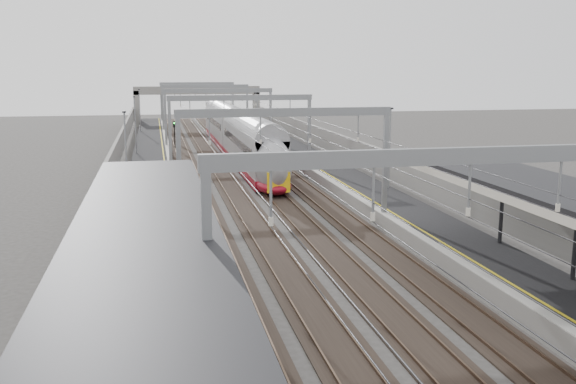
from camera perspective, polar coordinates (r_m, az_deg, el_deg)
name	(u,v)px	position (r m, az deg, el deg)	size (l,w,h in m)	color
platform_left	(152,171)	(60.95, -12.00, 1.80)	(4.00, 120.00, 1.00)	black
platform_right	(319,166)	(62.91, 2.74, 2.31)	(4.00, 120.00, 1.00)	black
tracks	(238,173)	(61.49, -4.51, 1.66)	(11.40, 140.00, 0.20)	black
overhead_line	(229,105)	(67.38, -5.31, 7.67)	(13.00, 140.00, 6.60)	gray
canopy_left	(144,239)	(18.84, -12.68, -4.06)	(4.40, 30.00, 4.24)	black
overbridge	(197,95)	(115.57, -8.06, 8.51)	(22.00, 2.20, 6.90)	gray
wall_left	(116,161)	(60.90, -15.05, 2.71)	(0.30, 120.00, 3.20)	gray
wall_right	(350,154)	(63.63, 5.54, 3.36)	(0.30, 120.00, 3.20)	gray
train	(238,139)	(72.28, -4.47, 4.75)	(2.84, 51.74, 4.48)	maroon
signal_green	(174,130)	(81.56, -10.07, 5.47)	(0.32, 0.32, 3.48)	black
signal_red_near	(240,128)	(83.20, -4.27, 5.71)	(0.32, 0.32, 3.48)	black
signal_red_far	(253,125)	(87.20, -3.15, 5.96)	(0.32, 0.32, 3.48)	black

